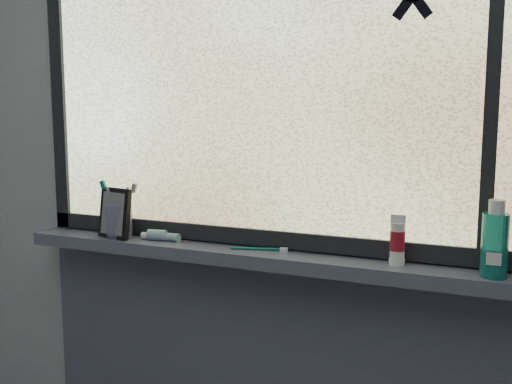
{
  "coord_description": "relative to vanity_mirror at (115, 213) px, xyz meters",
  "views": [
    {
      "loc": [
        0.64,
        -0.27,
        1.41
      ],
      "look_at": [
        0.06,
        1.05,
        1.22
      ],
      "focal_mm": 40.0,
      "sensor_mm": 36.0,
      "label": 1
    }
  ],
  "objects": [
    {
      "name": "frame_bottom",
      "position": [
        0.51,
        0.07,
        -0.05
      ],
      "size": [
        1.6,
        0.03,
        0.05
      ],
      "primitive_type": "cube",
      "color": "black",
      "rests_on": "windowsill"
    },
    {
      "name": "windowsill",
      "position": [
        0.51,
        0.02,
        -0.1
      ],
      "size": [
        1.62,
        0.14,
        0.04
      ],
      "primitive_type": "cube",
      "color": "#484C60",
      "rests_on": "wall_back"
    },
    {
      "name": "toothpaste_tube",
      "position": [
        0.16,
        0.02,
        -0.06
      ],
      "size": [
        0.19,
        0.05,
        0.03
      ],
      "primitive_type": null,
      "rotation": [
        0.0,
        0.0,
        0.07
      ],
      "color": "silver",
      "rests_on": "windowsill"
    },
    {
      "name": "frame_mullion",
      "position": [
        1.11,
        0.07,
        0.43
      ],
      "size": [
        0.03,
        0.03,
        1.0
      ],
      "primitive_type": "cube",
      "color": "black",
      "rests_on": "wall_back"
    },
    {
      "name": "vanity_mirror",
      "position": [
        0.0,
        0.0,
        0.0
      ],
      "size": [
        0.14,
        0.09,
        0.16
      ],
      "primitive_type": "cube",
      "rotation": [
        0.0,
        0.0,
        -0.22
      ],
      "color": "black",
      "rests_on": "windowsill"
    },
    {
      "name": "toothbrush_lying",
      "position": [
        0.49,
        0.03,
        -0.08
      ],
      "size": [
        0.18,
        0.07,
        0.01
      ],
      "primitive_type": null,
      "rotation": [
        0.0,
        0.0,
        0.28
      ],
      "color": "#0B6555",
      "rests_on": "windowsill"
    },
    {
      "name": "mouthwash_bottle",
      "position": [
        1.13,
        0.0,
        0.01
      ],
      "size": [
        0.08,
        0.08,
        0.16
      ],
      "primitive_type": "cylinder",
      "rotation": [
        0.0,
        0.0,
        -0.28
      ],
      "color": "teal",
      "rests_on": "windowsill"
    },
    {
      "name": "cream_tube",
      "position": [
        0.9,
        0.02,
        -0.01
      ],
      "size": [
        0.05,
        0.05,
        0.1
      ],
      "primitive_type": "cylinder",
      "rotation": [
        0.0,
        0.0,
        0.27
      ],
      "color": "silver",
      "rests_on": "windowsill"
    },
    {
      "name": "frame_left",
      "position": [
        -0.27,
        0.07,
        0.43
      ],
      "size": [
        0.05,
        0.03,
        1.1
      ],
      "primitive_type": "cube",
      "color": "black",
      "rests_on": "wall_back"
    },
    {
      "name": "toothbrush_cup",
      "position": [
        0.01,
        0.01,
        -0.03
      ],
      "size": [
        0.11,
        0.11,
        0.11
      ],
      "primitive_type": "cylinder",
      "rotation": [
        0.0,
        0.0,
        0.33
      ],
      "color": "#B9ABE3",
      "rests_on": "windowsill"
    },
    {
      "name": "wall_back",
      "position": [
        0.51,
        0.1,
        0.15
      ],
      "size": [
        3.0,
        0.01,
        2.5
      ],
      "primitive_type": "cube",
      "color": "#9EA3A8",
      "rests_on": "ground"
    },
    {
      "name": "window_pane",
      "position": [
        0.51,
        0.07,
        0.43
      ],
      "size": [
        1.5,
        0.01,
        1.0
      ],
      "primitive_type": "cube",
      "color": "silver",
      "rests_on": "wall_back"
    }
  ]
}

